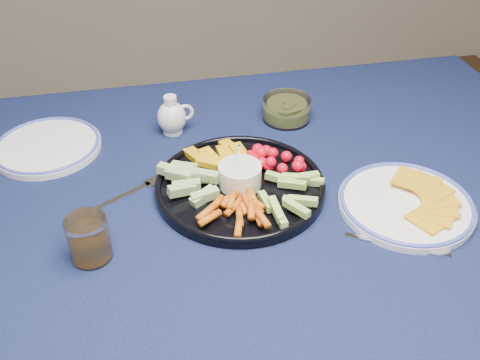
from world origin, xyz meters
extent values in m
cylinder|color=#4E331A|center=(0.72, 0.42, 0.35)|extent=(0.07, 0.07, 0.70)
cube|color=#4E331A|center=(0.00, 0.00, 0.72)|extent=(1.60, 1.00, 0.04)
cube|color=black|center=(0.00, 0.00, 0.74)|extent=(1.66, 1.06, 0.01)
cube|color=black|center=(0.00, 0.53, 0.60)|extent=(1.66, 0.01, 0.30)
cylinder|color=black|center=(0.09, 0.04, 0.75)|extent=(0.33, 0.33, 0.01)
torus|color=black|center=(0.09, 0.04, 0.76)|extent=(0.33, 0.33, 0.01)
cylinder|color=white|center=(0.09, 0.04, 0.78)|extent=(0.08, 0.08, 0.04)
cylinder|color=silver|center=(0.09, 0.04, 0.80)|extent=(0.07, 0.07, 0.01)
cylinder|color=white|center=(-0.02, 0.29, 0.75)|extent=(0.04, 0.04, 0.01)
ellipsoid|color=white|center=(-0.02, 0.29, 0.78)|extent=(0.07, 0.07, 0.07)
cylinder|color=white|center=(-0.02, 0.29, 0.82)|extent=(0.03, 0.03, 0.03)
torus|color=white|center=(0.01, 0.29, 0.79)|extent=(0.04, 0.01, 0.04)
torus|color=#4554C2|center=(-0.02, 0.29, 0.81)|extent=(0.03, 0.03, 0.00)
cylinder|color=white|center=(0.25, 0.29, 0.77)|extent=(0.11, 0.11, 0.05)
cylinder|color=#5D641C|center=(0.25, 0.29, 0.76)|extent=(0.09, 0.09, 0.03)
cylinder|color=white|center=(0.38, -0.07, 0.75)|extent=(0.25, 0.25, 0.01)
torus|color=#4554C2|center=(0.38, -0.07, 0.76)|extent=(0.25, 0.25, 0.01)
cylinder|color=white|center=(-0.19, -0.08, 0.79)|extent=(0.07, 0.07, 0.08)
cylinder|color=#C58A17|center=(-0.19, -0.08, 0.77)|extent=(0.06, 0.06, 0.04)
cube|color=silver|center=(-0.15, 0.06, 0.75)|extent=(0.14, 0.09, 0.00)
cube|color=silver|center=(-0.07, 0.11, 0.75)|extent=(0.05, 0.04, 0.00)
cube|color=silver|center=(0.31, -0.15, 0.75)|extent=(0.14, 0.08, 0.00)
cube|color=silver|center=(0.39, -0.19, 0.75)|extent=(0.04, 0.04, 0.00)
cylinder|color=white|center=(-0.29, 0.27, 0.75)|extent=(0.23, 0.23, 0.01)
torus|color=#4554C2|center=(-0.29, 0.27, 0.76)|extent=(0.22, 0.22, 0.01)
camera|label=1|loc=(-0.08, -0.76, 1.39)|focal=40.00mm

